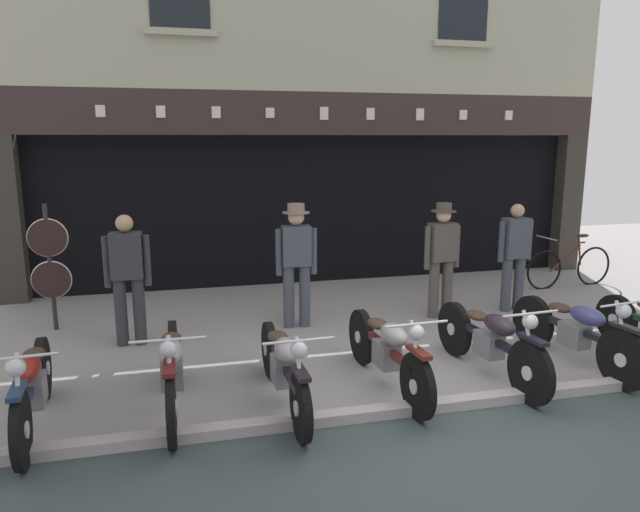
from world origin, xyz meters
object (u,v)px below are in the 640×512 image
Objects in this scene: motorcycle_center at (388,350)px; tyre_sign_pole at (50,260)px; motorcycle_left at (172,368)px; salesman_left at (128,274)px; shopkeeper_center at (296,259)px; motorcycle_center_right at (490,340)px; assistant_far_right at (515,252)px; motorcycle_far_left at (32,386)px; salesman_right at (442,254)px; advert_board_near at (441,181)px; leaning_bicycle at (570,266)px; motorcycle_right at (576,331)px; motorcycle_center_left at (284,365)px.

tyre_sign_pole is (-3.69, 2.87, 0.54)m from motorcycle_center.
salesman_left is (-0.51, 2.02, 0.47)m from motorcycle_left.
shopkeeper_center is (-0.49, 2.20, 0.53)m from motorcycle_center.
motorcycle_center_right is at bearing 176.71° from motorcycle_center.
shopkeeper_center is 1.06× the size of assistant_far_right.
motorcycle_left is at bearing -4.30° from motorcycle_center_right.
salesman_right reaches higher than motorcycle_far_left.
assistant_far_right is at bearing -5.98° from tyre_sign_pole.
motorcycle_center is 1.89× the size of advert_board_near.
motorcycle_center_right is at bearing -179.20° from motorcycle_left.
assistant_far_right is (1.19, 0.04, -0.04)m from salesman_right.
motorcycle_left is 5.43m from assistant_far_right.
motorcycle_center_right is 1.27× the size of assistant_far_right.
motorcycle_left is at bearing 111.57° from leaning_bicycle.
motorcycle_right is 5.31m from salesman_left.
advert_board_near reaches higher than salesman_left.
motorcycle_far_left is 3.01m from tyre_sign_pole.
salesman_right is 0.95× the size of leaning_bicycle.
motorcycle_left reaches higher than motorcycle_center_left.
motorcycle_far_left is at bearing 42.37° from shopkeeper_center.
leaning_bicycle is (6.71, 3.21, -0.07)m from motorcycle_left.
motorcycle_left is 2.13m from salesman_left.
tyre_sign_pole is at bearing -60.86° from motorcycle_left.
motorcycle_far_left reaches higher than motorcycle_center_left.
shopkeeper_center is (-2.75, 2.17, 0.53)m from motorcycle_right.
shopkeeper_center is (2.16, 0.19, 0.04)m from salesman_left.
assistant_far_right is (3.30, -0.02, -0.07)m from shopkeeper_center.
motorcycle_center_right is at bearing 129.38° from leaning_bicycle.
assistant_far_right is at bearing -164.14° from motorcycle_far_left.
salesman_left is 0.99× the size of salesman_right.
motorcycle_center_right reaches higher than motorcycle_center.
shopkeeper_center is (1.65, 2.21, 0.52)m from motorcycle_left.
leaning_bicycle is at bearing 2.36° from tyre_sign_pole.
motorcycle_left is at bearing 24.41° from salesman_right.
tyre_sign_pole is at bearing 88.34° from leaning_bicycle.
motorcycle_right is 1.16× the size of tyre_sign_pole.
salesman_left reaches higher than motorcycle_center.
motorcycle_center is 2.73m from salesman_right.
motorcycle_left is 2.14m from motorcycle_center.
salesman_left is (-3.82, 2.02, 0.49)m from motorcycle_center_right.
assistant_far_right reaches higher than motorcycle_center.
motorcycle_left reaches higher than leaning_bicycle.
motorcycle_far_left is 1.17× the size of salesman_right.
motorcycle_center_left is 1.24× the size of salesman_right.
motorcycle_far_left is 6.56m from assistant_far_right.
motorcycle_center_right is at bearing -4.96° from motorcycle_right.
motorcycle_left is 0.98× the size of motorcycle_center_right.
motorcycle_center_left is 1.11m from motorcycle_center.
tyre_sign_pole is (-1.55, 2.87, 0.52)m from motorcycle_left.
motorcycle_left is 1.83× the size of advert_board_near.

